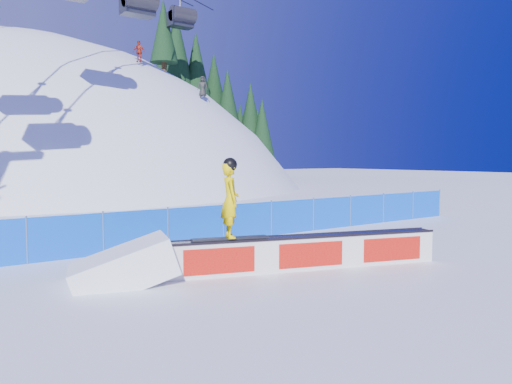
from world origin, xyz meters
TOP-DOWN VIEW (x-y plane):
  - ground at (0.00, 0.00)m, footprint 160.00×160.00m
  - snow_hill at (0.00, 42.00)m, footprint 64.00×64.00m
  - treeline at (21.54, 42.56)m, footprint 21.78×8.38m
  - safety_fence at (0.00, 4.50)m, footprint 22.05×0.05m
  - rail_box at (-1.51, -0.20)m, footprint 6.88×2.58m
  - snow_ramp at (-5.72, 1.12)m, footprint 2.65×2.08m
  - snowboarder at (-3.40, 0.39)m, footprint 1.84×0.86m
  - distant_skiers at (0.37, 29.83)m, footprint 20.32×9.36m

SIDE VIEW (x-z plane):
  - snow_hill at x=0.00m, z-range -50.00..14.00m
  - ground at x=0.00m, z-range 0.00..0.00m
  - snow_ramp at x=-5.72m, z-range -0.72..0.72m
  - rail_box at x=-1.51m, z-range -0.01..0.84m
  - safety_fence at x=0.00m, z-range -0.05..1.25m
  - snowboarder at x=-3.40m, z-range 0.83..2.74m
  - treeline at x=21.54m, z-range 0.46..21.62m
  - distant_skiers at x=0.37m, z-range 7.73..14.72m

